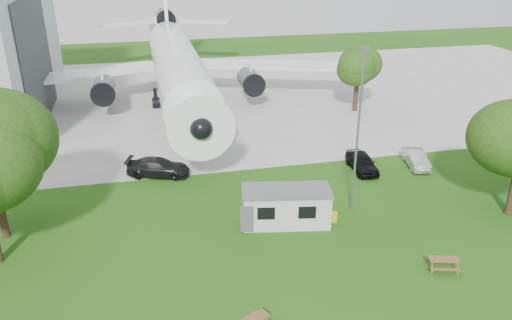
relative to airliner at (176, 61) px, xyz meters
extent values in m
plane|color=#2B6115|center=(2.00, -35.86, -5.27)|extent=(160.00, 160.00, 0.00)
cube|color=#B7B7B2|center=(2.00, 2.14, -5.25)|extent=(120.00, 46.00, 0.03)
cube|color=#2D3033|center=(-14.93, -2.86, 1.48)|extent=(0.16, 16.00, 12.96)
cylinder|color=white|center=(0.00, -1.86, -0.17)|extent=(5.40, 34.00, 5.40)
cone|color=white|center=(0.00, -20.86, -0.17)|extent=(5.40, 5.50, 5.40)
cone|color=white|center=(0.00, 19.14, 0.63)|extent=(4.86, 9.00, 4.86)
cube|color=white|center=(-12.50, 1.34, -1.37)|extent=(21.36, 10.77, 0.36)
cube|color=white|center=(12.50, 1.34, -1.37)|extent=(21.36, 10.77, 0.36)
cylinder|color=#515459|center=(-8.50, -2.36, -2.27)|extent=(2.50, 4.20, 2.50)
cylinder|color=#515459|center=(8.50, -2.36, -2.27)|extent=(2.50, 4.20, 2.50)
cylinder|color=#515459|center=(0.00, 18.14, 2.63)|extent=(2.60, 4.50, 2.60)
cylinder|color=black|center=(0.00, -17.36, -4.07)|extent=(0.36, 0.36, 2.40)
cylinder|color=black|center=(-2.80, -0.86, -4.07)|extent=(0.44, 0.44, 2.40)
cylinder|color=black|center=(2.80, -0.86, -4.07)|extent=(0.44, 0.44, 2.40)
cube|color=beige|center=(4.96, -30.26, -4.02)|extent=(6.35, 3.52, 2.50)
cube|color=#59595B|center=(4.96, -30.26, -2.71)|extent=(6.58, 3.75, 0.12)
cylinder|color=gold|center=(8.36, -30.86, -4.92)|extent=(0.50, 0.50, 0.70)
cylinder|color=slate|center=(10.20, -29.66, 0.73)|extent=(0.16, 0.16, 12.00)
cylinder|color=#382619|center=(-14.05, -27.71, -3.26)|extent=(0.56, 0.56, 4.03)
cylinder|color=#382619|center=(20.03, -7.45, -3.76)|extent=(0.56, 0.56, 3.01)
sphere|color=#356014|center=(20.03, -7.45, -0.09)|extent=(5.39, 5.39, 5.39)
imported|color=black|center=(13.87, -23.24, -4.50)|extent=(2.07, 4.64, 1.55)
imported|color=#B1B3B8|center=(18.91, -23.45, -4.57)|extent=(2.30, 4.48, 1.41)
imported|color=black|center=(-3.47, -20.34, -4.50)|extent=(5.69, 3.57, 1.54)
camera|label=1|loc=(-4.01, -59.75, 13.09)|focal=35.00mm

